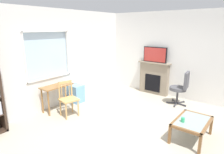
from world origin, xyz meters
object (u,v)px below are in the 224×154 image
Objects in this scene: plastic_drawer_unit at (76,93)px; office_chair at (181,87)px; desk_under_window at (57,90)px; sippy_cup at (183,120)px; wooden_chair at (68,99)px; fireplace at (154,78)px; coffee_table at (192,123)px; tv at (155,55)px.

office_chair is at bearing -55.94° from plastic_drawer_unit.
sippy_cup is at bearing -79.49° from desk_under_window.
office_chair is at bearing -38.67° from wooden_chair.
fireplace is 2.91m from sippy_cup.
office_chair is at bearing 26.17° from coffee_table.
coffee_table is at bearing -88.96° from plastic_drawer_unit.
office_chair is at bearing -45.76° from desk_under_window.
fireplace reaches higher than office_chair.
office_chair is 1.88m from coffee_table.
wooden_chair is 2.96m from coffee_table.
tv is at bearing -17.49° from wooden_chair.
wooden_chair is at bearing 141.33° from office_chair.
fireplace is (2.18, -1.49, 0.28)m from plastic_drawer_unit.
office_chair is (-0.43, -1.08, -0.79)m from tv.
wooden_chair is 0.97m from plastic_drawer_unit.
desk_under_window is 3.45m from coffee_table.
sippy_cup is (-0.18, 0.13, 0.11)m from coffee_table.
plastic_drawer_unit is at bearing 3.99° from desk_under_window.
wooden_chair is 10.00× the size of sippy_cup.
tv is (2.88, -1.44, 0.78)m from desk_under_window.
coffee_table is at bearing -36.30° from sippy_cup.
sippy_cup is (-2.29, -1.78, -0.89)m from tv.
coffee_table is (-2.10, -1.91, -1.00)m from tv.
desk_under_window is at bearing 84.16° from wooden_chair.
plastic_drawer_unit is 0.53× the size of office_chair.
sippy_cup is (0.65, -2.70, -0.01)m from wooden_chair.
desk_under_window is 3.31m from tv.
tv reaches higher than office_chair.
coffee_table is at bearing -73.64° from wooden_chair.
plastic_drawer_unit is at bearing 91.04° from coffee_table.
wooden_chair is at bearing 106.36° from coffee_table.
fireplace is at bearing -17.39° from wooden_chair.
sippy_cup is (-1.86, -0.69, -0.10)m from office_chair.
fireplace is 2.86m from coffee_table.
sippy_cup is (0.60, -3.21, -0.11)m from desk_under_window.
plastic_drawer_unit is 0.66× the size of tv.
tv is at bearing 37.83° from sippy_cup.
fireplace is (2.90, -1.44, -0.02)m from desk_under_window.
desk_under_window is at bearing -176.01° from plastic_drawer_unit.
wooden_chair is at bearing -143.74° from plastic_drawer_unit.
plastic_drawer_unit is at bearing 87.88° from sippy_cup.
desk_under_window is 0.79× the size of fireplace.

